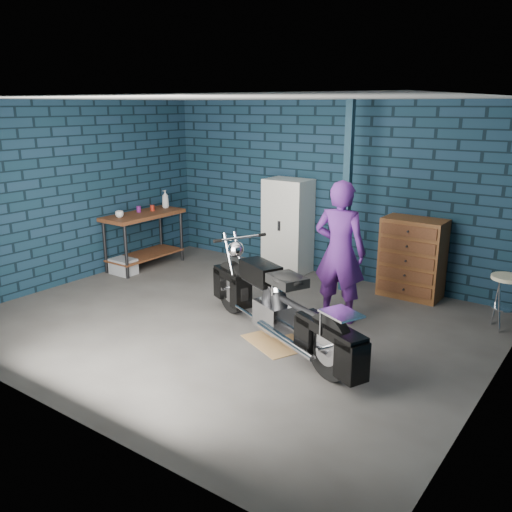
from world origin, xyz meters
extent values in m
plane|color=#514E4B|center=(0.00, 0.00, 0.00)|extent=(6.00, 6.00, 0.00)
cube|color=#0F2635|center=(0.00, 2.50, 1.35)|extent=(6.00, 0.02, 2.70)
cube|color=#0F2635|center=(-3.00, 0.00, 1.35)|extent=(0.02, 5.00, 2.70)
cube|color=#0F2635|center=(3.00, 0.00, 1.35)|extent=(0.02, 5.00, 2.70)
cube|color=beige|center=(0.00, 0.00, 2.70)|extent=(6.00, 5.00, 0.02)
cube|color=#132C3C|center=(0.55, 1.95, 1.35)|extent=(0.10, 0.10, 2.70)
cube|color=brown|center=(-2.68, 1.08, 0.46)|extent=(0.60, 1.40, 0.91)
cube|color=olive|center=(0.78, -0.15, 0.00)|extent=(0.90, 0.81, 0.01)
imported|color=#542079|center=(1.02, 0.87, 0.89)|extent=(0.70, 0.52, 1.77)
cube|color=#92949A|center=(-2.66, 0.58, 0.12)|extent=(0.40, 0.29, 0.25)
cube|color=silver|center=(-0.60, 2.23, 0.75)|extent=(0.70, 0.50, 1.50)
cube|color=brown|center=(1.45, 2.23, 0.56)|extent=(0.84, 0.47, 1.12)
imported|color=beige|center=(-2.72, 0.62, 0.96)|extent=(0.14, 0.14, 0.10)
cylinder|color=#661B6C|center=(-2.80, 1.10, 0.96)|extent=(0.09, 0.09, 0.10)
cylinder|color=#A12315|center=(-2.70, 1.31, 0.96)|extent=(0.08, 0.08, 0.10)
imported|color=#92949A|center=(-2.72, 1.65, 1.06)|extent=(0.12, 0.12, 0.30)
camera|label=1|loc=(3.92, -4.93, 2.64)|focal=38.00mm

